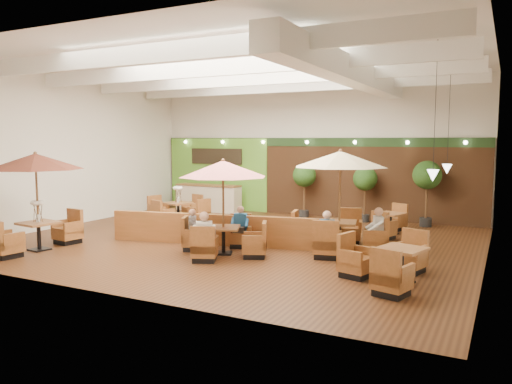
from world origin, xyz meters
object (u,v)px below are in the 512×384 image
Objects in this scene: table_1 at (223,189)px; table_5 at (390,224)px; diner_2 at (194,225)px; diner_4 at (376,226)px; table_3 at (178,211)px; topiary_1 at (365,181)px; topiary_0 at (304,177)px; diner_3 at (327,230)px; topiary_2 at (427,178)px; service_counter at (208,198)px; table_4 at (388,265)px; table_0 at (36,176)px; diner_0 at (204,232)px; booth_divider at (215,230)px; diner_1 at (240,222)px; table_2 at (340,183)px.

table_1 reaches higher than table_5.
diner_4 is (4.74, 1.88, 0.04)m from diner_2.
table_5 is 6.72m from diner_2.
table_3 is 1.28× the size of topiary_1.
topiary_0 is 2.65× the size of diner_3.
topiary_2 reaches higher than table_5.
table_1 is 1.06× the size of table_5.
service_counter reaches higher than table_4.
table_0 is 3.31× the size of diner_0.
diner_4 is at bearing 0.04° from booth_divider.
booth_divider is 7.88× the size of diner_4.
diner_0 is (-0.00, -0.97, -1.02)m from table_1.
diner_4 is (3.77, 1.88, -1.02)m from table_1.
diner_0 is 1.37m from diner_2.
diner_3 is (2.71, 0.82, -1.03)m from table_1.
table_4 is at bearing -38.55° from service_counter.
diner_2 is 0.89× the size of diner_3.
table_0 reaches higher than diner_1.
table_2 is 3.88× the size of diner_1.
diner_2 is 5.10m from diner_4.
diner_0 is 3.25m from diner_3.
table_3 is 7.89m from table_5.
service_counter is 8.53m from table_1.
table_0 reaches higher than diner_3.
service_counter is at bearing 112.07° from booth_divider.
topiary_2 is 6.57m from diner_3.
service_counter is at bearing -68.43° from diner_1.
topiary_2 reaches higher than service_counter.
diner_0 is at bearing -30.01° from table_3.
table_4 is 2.47m from diner_3.
topiary_2 is 5.35m from diner_4.
topiary_2 reaches higher than diner_0.
table_5 is at bearing 62.89° from table_2.
table_5 is (7.81, 1.13, -0.08)m from table_3.
topiary_0 is at bearing -103.96° from diner_1.
table_4 is 5.66m from diner_2.
topiary_2 is at bearing 35.10° from table_1.
diner_0 reaches higher than booth_divider.
table_2 is at bearing -33.57° from service_counter.
diner_0 is 1.16× the size of diner_2.
table_0 is 10.18m from topiary_0.
diner_2 is (3.89, -6.91, 0.15)m from service_counter.
table_4 is 7.91m from topiary_2.
topiary_1 is 8.38m from diner_0.
topiary_2 reaches higher than diner_1.
table_5 is at bearing -148.76° from diner_1.
table_2 is 3.45× the size of diner_0.
table_3 is at bearing -79.57° from service_counter.
table_1 is at bearing -178.48° from diner_3.
topiary_1 is 2.80× the size of diner_1.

